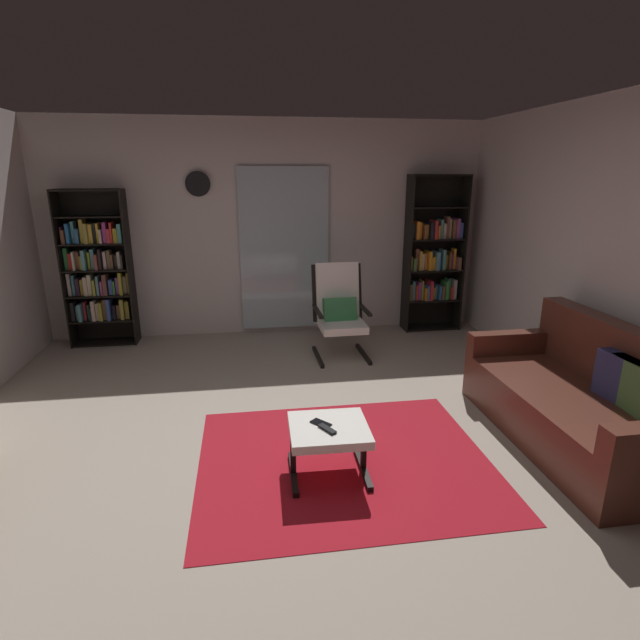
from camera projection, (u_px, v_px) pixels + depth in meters
The scene contains 12 objects.
ground_plane at pixel (292, 446), 3.69m from camera, with size 7.02×7.02×0.00m, color #A89A8A.
wall_back at pixel (268, 230), 6.06m from camera, with size 5.60×0.06×2.60m, color silver.
glass_door_panel at pixel (285, 250), 6.10m from camera, with size 1.10×0.01×2.00m, color silver.
area_rug at pixel (344, 460), 3.50m from camera, with size 2.05×1.71×0.01m, color #A81623.
bookshelf_near_tv at pixel (98, 270), 5.70m from camera, with size 0.74×0.30×1.80m.
bookshelf_near_sofa at pixel (433, 257), 6.27m from camera, with size 0.72×0.30×1.96m.
leather_sofa at pixel (583, 403), 3.69m from camera, with size 0.88×1.86×0.89m.
lounge_armchair at pixel (339, 308), 5.43m from camera, with size 0.57×0.66×1.02m.
ottoman at pixel (329, 435), 3.27m from camera, with size 0.53×0.49×0.37m.
tv_remote at pixel (327, 429), 3.19m from camera, with size 0.04×0.14×0.02m, color black.
cell_phone at pixel (321, 423), 3.27m from camera, with size 0.07×0.14×0.01m, color black.
wall_clock at pixel (198, 184), 5.72m from camera, with size 0.29×0.03×0.29m.
Camera 1 is at (-0.29, -3.26, 1.97)m, focal length 27.59 mm.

